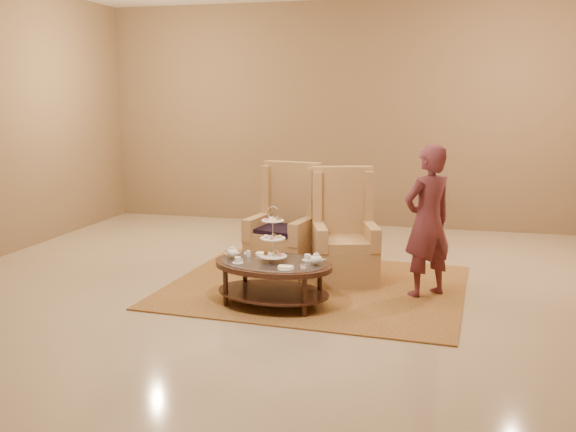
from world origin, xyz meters
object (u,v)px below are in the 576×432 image
(tea_table, at_px, (273,270))
(person, at_px, (428,222))
(armchair_left, at_px, (285,235))
(armchair_right, at_px, (344,243))

(tea_table, height_order, person, person)
(armchair_left, height_order, armchair_right, armchair_left)
(person, bearing_deg, armchair_left, -60.25)
(person, bearing_deg, tea_table, -15.86)
(tea_table, distance_m, armchair_right, 1.19)
(person, bearing_deg, armchair_right, -63.85)
(tea_table, xyz_separation_m, armchair_left, (-0.20, 1.25, 0.07))
(armchair_left, bearing_deg, armchair_right, -4.15)
(armchair_right, height_order, person, person)
(armchair_left, relative_size, armchair_right, 1.01)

